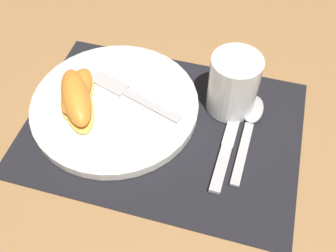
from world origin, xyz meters
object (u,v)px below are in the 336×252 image
at_px(juice_glass, 233,87).
at_px(spoon, 250,120).
at_px(plate, 115,105).
at_px(knife, 229,139).
at_px(citrus_wedge_0, 77,92).
at_px(fork, 128,93).
at_px(citrus_wedge_1, 76,98).

bearing_deg(juice_glass, spoon, -34.28).
xyz_separation_m(plate, knife, (0.20, -0.01, -0.01)).
xyz_separation_m(juice_glass, citrus_wedge_0, (-0.24, -0.07, -0.01)).
xyz_separation_m(knife, fork, (-0.18, 0.03, 0.02)).
bearing_deg(citrus_wedge_1, spoon, 11.51).
relative_size(plate, fork, 1.59).
bearing_deg(juice_glass, citrus_wedge_1, -160.74).
xyz_separation_m(fork, citrus_wedge_0, (-0.08, -0.03, 0.01)).
height_order(citrus_wedge_0, citrus_wedge_1, citrus_wedge_1).
bearing_deg(juice_glass, citrus_wedge_0, -165.00).
bearing_deg(knife, citrus_wedge_0, 178.81).
relative_size(spoon, citrus_wedge_0, 1.71).
relative_size(citrus_wedge_0, citrus_wedge_1, 0.80).
xyz_separation_m(plate, fork, (0.02, 0.02, 0.01)).
relative_size(plate, juice_glass, 2.70).
distance_m(plate, fork, 0.03).
xyz_separation_m(juice_glass, knife, (0.01, -0.07, -0.04)).
height_order(spoon, fork, fork).
bearing_deg(knife, citrus_wedge_1, -177.24).
bearing_deg(fork, citrus_wedge_1, -146.30).
xyz_separation_m(knife, spoon, (0.03, 0.04, 0.00)).
xyz_separation_m(juice_glass, fork, (-0.17, -0.04, -0.03)).
bearing_deg(plate, citrus_wedge_0, -173.15).
bearing_deg(juice_glass, fork, -167.77).
relative_size(knife, spoon, 1.17).
bearing_deg(spoon, citrus_wedge_1, -168.49).
height_order(fork, citrus_wedge_1, citrus_wedge_1).
height_order(spoon, citrus_wedge_1, citrus_wedge_1).
distance_m(plate, juice_glass, 0.20).
bearing_deg(citrus_wedge_0, knife, -1.19).
bearing_deg(citrus_wedge_0, plate, 6.85).
bearing_deg(knife, fork, 169.08).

